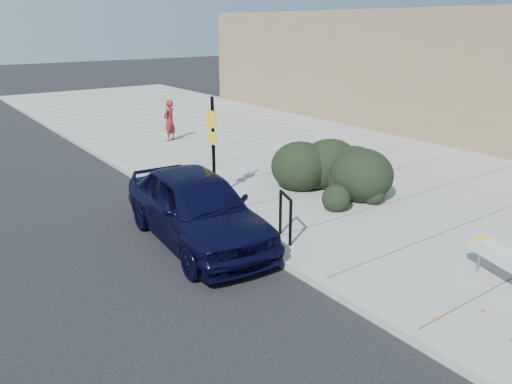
# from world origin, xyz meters

# --- Properties ---
(ground) EXTENTS (120.00, 120.00, 0.00)m
(ground) POSITION_xyz_m (0.00, 0.00, 0.00)
(ground) COLOR black
(ground) RESTS_ON ground
(sidewalk_near) EXTENTS (11.20, 50.00, 0.15)m
(sidewalk_near) POSITION_xyz_m (5.60, 5.00, 0.07)
(sidewalk_near) COLOR gray
(sidewalk_near) RESTS_ON ground
(curb_near) EXTENTS (0.22, 50.00, 0.17)m
(curb_near) POSITION_xyz_m (0.00, 5.00, 0.08)
(curb_near) COLOR #9E9E99
(curb_near) RESTS_ON ground
(bike_rack) EXTENTS (0.29, 0.67, 1.03)m
(bike_rack) POSITION_xyz_m (0.60, 1.79, 0.77)
(bike_rack) COLOR black
(bike_rack) RESTS_ON sidewalk_near
(sign_post) EXTENTS (0.15, 0.30, 2.69)m
(sign_post) POSITION_xyz_m (0.78, 5.00, 1.67)
(sign_post) COLOR black
(sign_post) RESTS_ON sidewalk_near
(hedge) EXTENTS (2.57, 4.33, 1.54)m
(hedge) POSITION_xyz_m (3.70, 4.20, 0.92)
(hedge) COLOR black
(hedge) RESTS_ON sidewalk_near
(sedan_navy) EXTENTS (2.30, 4.87, 1.61)m
(sedan_navy) POSITION_xyz_m (-0.80, 3.11, 0.80)
(sedan_navy) COLOR black
(sedan_navy) RESTS_ON ground
(pedestrian) EXTENTS (0.69, 0.61, 1.60)m
(pedestrian) POSITION_xyz_m (2.98, 11.93, 0.95)
(pedestrian) COLOR maroon
(pedestrian) RESTS_ON sidewalk_near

